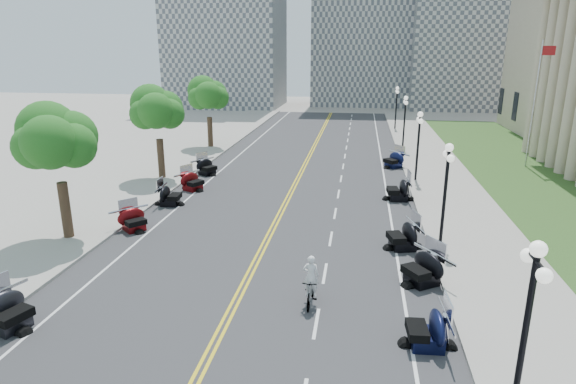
{
  "coord_description": "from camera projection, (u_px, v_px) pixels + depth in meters",
  "views": [
    {
      "loc": [
        4.43,
        -18.92,
        9.29
      ],
      "look_at": [
        0.79,
        5.33,
        2.0
      ],
      "focal_mm": 30.0,
      "sensor_mm": 36.0,
      "label": 1
    }
  ],
  "objects": [
    {
      "name": "lawn",
      "position": [
        535.0,
        179.0,
        35.77
      ],
      "size": [
        9.0,
        60.0,
        0.1
      ],
      "primitive_type": "cube",
      "color": "#356023",
      "rests_on": "ground"
    },
    {
      "name": "motorcycle_s_9",
      "position": [
        207.0,
        166.0,
        36.93
      ],
      "size": [
        2.71,
        2.71,
        1.37
      ],
      "primitive_type": null,
      "rotation": [
        0.0,
        0.0,
        1.0
      ],
      "color": "black",
      "rests_on": "road"
    },
    {
      "name": "lane_dash_6",
      "position": [
        325.0,
        273.0,
        20.76
      ],
      "size": [
        0.12,
        2.0,
        0.0
      ],
      "primitive_type": "cube",
      "color": "white",
      "rests_on": "road"
    },
    {
      "name": "motorcycle_n_4",
      "position": [
        428.0,
        327.0,
        15.49
      ],
      "size": [
        2.14,
        2.14,
        1.41
      ],
      "primitive_type": null,
      "rotation": [
        0.0,
        0.0,
        -1.51
      ],
      "color": "black",
      "rests_on": "road"
    },
    {
      "name": "street_lamp_1",
      "position": [
        524.0,
        337.0,
        11.67
      ],
      "size": [
        0.5,
        1.2,
        4.9
      ],
      "primitive_type": null,
      "color": "black",
      "rests_on": "sidewalk_north"
    },
    {
      "name": "tree_4",
      "position": [
        209.0,
        99.0,
        45.93
      ],
      "size": [
        4.8,
        4.8,
        9.2
      ],
      "primitive_type": null,
      "color": "#235619",
      "rests_on": "sidewalk_south"
    },
    {
      "name": "lane_dash_19",
      "position": [
        352.0,
        116.0,
        70.04
      ],
      "size": [
        0.12,
        2.0,
        0.0
      ],
      "primitive_type": "cube",
      "color": "white",
      "rests_on": "road"
    },
    {
      "name": "motorcycle_n_10",
      "position": [
        394.0,
        159.0,
        39.13
      ],
      "size": [
        2.91,
        2.91,
        1.45
      ],
      "primitive_type": null,
      "rotation": [
        0.0,
        0.0,
        -0.9
      ],
      "color": "black",
      "rests_on": "road"
    },
    {
      "name": "cyclist_rider",
      "position": [
        311.0,
        257.0,
        17.71
      ],
      "size": [
        0.6,
        0.4,
        1.65
      ],
      "primitive_type": "imported",
      "rotation": [
        0.0,
        0.0,
        3.14
      ],
      "color": "white",
      "rests_on": "bicycle"
    },
    {
      "name": "lane_dash_15",
      "position": [
        349.0,
        134.0,
        54.88
      ],
      "size": [
        0.12,
        2.0,
        0.0
      ],
      "primitive_type": "cube",
      "color": "white",
      "rests_on": "road"
    },
    {
      "name": "street_lamp_3",
      "position": [
        418.0,
        147.0,
        34.41
      ],
      "size": [
        0.5,
        1.2,
        4.9
      ],
      "primitive_type": null,
      "color": "black",
      "rests_on": "sidewalk_north"
    },
    {
      "name": "motorcycle_s_7",
      "position": [
        170.0,
        194.0,
        29.68
      ],
      "size": [
        2.09,
        2.09,
        1.38
      ],
      "primitive_type": null,
      "rotation": [
        0.0,
        0.0,
        1.63
      ],
      "color": "black",
      "rests_on": "road"
    },
    {
      "name": "street_lamp_2",
      "position": [
        445.0,
        195.0,
        23.04
      ],
      "size": [
        0.5,
        1.2,
        4.9
      ],
      "primitive_type": null,
      "color": "black",
      "rests_on": "sidewalk_north"
    },
    {
      "name": "centerline_yellow_a",
      "position": [
        285.0,
        201.0,
        30.71
      ],
      "size": [
        0.12,
        90.0,
        0.0
      ],
      "primitive_type": "cube",
      "color": "yellow",
      "rests_on": "road"
    },
    {
      "name": "lane_dash_18",
      "position": [
        351.0,
        119.0,
        66.25
      ],
      "size": [
        0.12,
        2.0,
        0.0
      ],
      "primitive_type": "cube",
      "color": "white",
      "rests_on": "road"
    },
    {
      "name": "lane_dash_5",
      "position": [
        316.0,
        323.0,
        16.96
      ],
      "size": [
        0.12,
        2.0,
        0.0
      ],
      "primitive_type": "cube",
      "color": "white",
      "rests_on": "road"
    },
    {
      "name": "sidewalk_south",
      "position": [
        132.0,
        193.0,
        32.17
      ],
      "size": [
        5.0,
        90.0,
        0.15
      ],
      "primitive_type": "cube",
      "color": "#9E9991",
      "rests_on": "ground"
    },
    {
      "name": "tree_2",
      "position": [
        57.0,
        147.0,
        23.18
      ],
      "size": [
        4.8,
        4.8,
        9.2
      ],
      "primitive_type": null,
      "color": "#235619",
      "rests_on": "sidewalk_south"
    },
    {
      "name": "road",
      "position": [
        287.0,
        201.0,
        30.69
      ],
      "size": [
        16.0,
        90.0,
        0.01
      ],
      "primitive_type": "cube",
      "color": "#333335",
      "rests_on": "ground"
    },
    {
      "name": "edge_line_south",
      "position": [
        191.0,
        196.0,
        31.6
      ],
      "size": [
        0.12,
        90.0,
        0.0
      ],
      "primitive_type": "cube",
      "color": "white",
      "rests_on": "road"
    },
    {
      "name": "lane_dash_11",
      "position": [
        343.0,
        166.0,
        39.71
      ],
      "size": [
        0.12,
        2.0,
        0.0
      ],
      "primitive_type": "cube",
      "color": "white",
      "rests_on": "road"
    },
    {
      "name": "street_lamp_5",
      "position": [
        396.0,
        108.0,
        57.16
      ],
      "size": [
        0.5,
        1.2,
        4.9
      ],
      "primitive_type": null,
      "color": "black",
      "rests_on": "sidewalk_north"
    },
    {
      "name": "distant_block_b",
      "position": [
        362.0,
        14.0,
        80.82
      ],
      "size": [
        16.0,
        12.0,
        30.0
      ],
      "primitive_type": "cube",
      "color": "gray",
      "rests_on": "ground"
    },
    {
      "name": "edge_line_north",
      "position": [
        389.0,
        205.0,
        29.78
      ],
      "size": [
        0.12,
        90.0,
        0.0
      ],
      "primitive_type": "cube",
      "color": "white",
      "rests_on": "road"
    },
    {
      "name": "bicycle",
      "position": [
        311.0,
        291.0,
        18.1
      ],
      "size": [
        0.59,
        1.89,
        1.13
      ],
      "primitive_type": "imported",
      "rotation": [
        0.0,
        0.0,
        -0.03
      ],
      "color": "#A51414",
      "rests_on": "road"
    },
    {
      "name": "centerline_yellow_b",
      "position": [
        289.0,
        201.0,
        30.67
      ],
      "size": [
        0.12,
        90.0,
        0.0
      ],
      "primitive_type": "cube",
      "color": "yellow",
      "rests_on": "road"
    },
    {
      "name": "ground",
      "position": [
        252.0,
        269.0,
        21.21
      ],
      "size": [
        160.0,
        160.0,
        0.0
      ],
      "primitive_type": "plane",
      "color": "gray"
    },
    {
      "name": "motorcycle_n_8",
      "position": [
        398.0,
        188.0,
        30.67
      ],
      "size": [
        2.39,
        2.39,
        1.54
      ],
      "primitive_type": null,
      "rotation": [
        0.0,
        0.0,
        -1.48
      ],
      "color": "black",
      "rests_on": "road"
    },
    {
      "name": "lane_dash_16",
      "position": [
        350.0,
        128.0,
        58.67
      ],
      "size": [
        0.12,
        2.0,
        0.0
      ],
      "primitive_type": "cube",
      "color": "white",
      "rests_on": "road"
    },
    {
      "name": "tree_3",
      "position": [
        158.0,
        115.0,
        34.56
      ],
      "size": [
        4.8,
        4.8,
        9.2
      ],
      "primitive_type": null,
      "color": "#235619",
      "rests_on": "sidewalk_south"
    },
    {
      "name": "lane_dash_13",
      "position": [
        346.0,
        148.0,
        47.3
      ],
      "size": [
        0.12,
        2.0,
        0.0
      ],
      "primitive_type": "cube",
      "color": "white",
      "rests_on": "road"
    },
    {
      "name": "lane_dash_9",
      "position": [
        338.0,
        194.0,
        32.13
      ],
      "size": [
        0.12,
        2.0,
        0.0
      ],
      "primitive_type": "cube",
      "color": "white",
      "rests_on": "road"
    },
    {
      "name": "distant_block_a",
      "position": [
        226.0,
        26.0,
        78.84
      ],
      "size": [
        18.0,
        14.0,
        26.0
      ],
      "primitive_type": "cube",
      "color": "gray",
      "rests_on": "ground"
    },
    {
      "name": "flagpole",
      "position": [
        534.0,
        106.0,
        38.08
      ],
      "size": [
        1.1,
        0.2,
        10.0
      ],
      "primitive_type": null,
      "color": "silver",
      "rests_on": "ground"
    },
    {
      "name": "lane_dash_17",
      "position": [
        350.0,
        124.0,
        62.46
      ],
      "size": [
        0.12,
        2.0,
        0.0
      ],
      "primitive_type": "cube",
      "color": "white",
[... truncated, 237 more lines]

